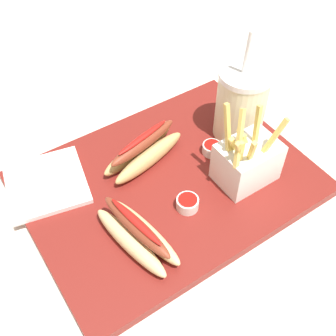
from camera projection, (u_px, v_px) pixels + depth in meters
name	position (u px, v px, depth m)	size (l,w,h in m)	color
ground_plane	(168.00, 190.00, 0.76)	(2.40, 2.40, 0.02)	silver
food_tray	(168.00, 183.00, 0.74)	(0.48, 0.36, 0.02)	maroon
soda_cup	(241.00, 104.00, 0.76)	(0.09, 0.09, 0.22)	beige
fries_basket	(247.00, 161.00, 0.71)	(0.10, 0.07, 0.16)	white
hot_dog_1	(144.00, 151.00, 0.75)	(0.17, 0.09, 0.06)	tan
hot_dog_2	(137.00, 234.00, 0.63)	(0.08, 0.16, 0.06)	#E5C689
ketchup_cup_1	(212.00, 148.00, 0.77)	(0.03, 0.03, 0.02)	white
ketchup_cup_2	(188.00, 203.00, 0.69)	(0.04, 0.04, 0.02)	white
napkin_stack	(46.00, 184.00, 0.72)	(0.13, 0.13, 0.01)	white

